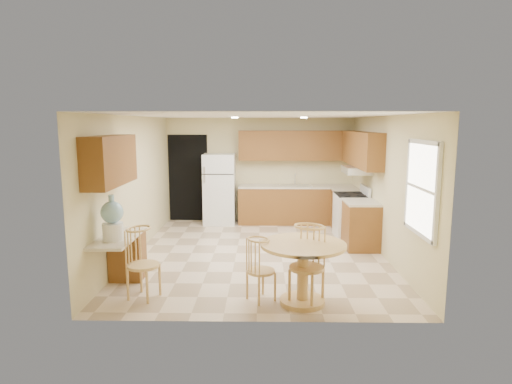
{
  "coord_description": "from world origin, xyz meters",
  "views": [
    {
      "loc": [
        0.07,
        -7.59,
        2.37
      ],
      "look_at": [
        -0.05,
        0.3,
        1.1
      ],
      "focal_mm": 30.0,
      "sensor_mm": 36.0,
      "label": 1
    }
  ],
  "objects_px": {
    "chair_table_a": "(261,265)",
    "stove": "(351,215)",
    "dining_table": "(303,264)",
    "chair_desk": "(141,258)",
    "refrigerator": "(220,189)",
    "chair_table_b": "(308,260)",
    "water_crock": "(112,220)"
  },
  "relations": [
    {
      "from": "refrigerator",
      "to": "water_crock",
      "type": "relative_size",
      "value": 2.62
    },
    {
      "from": "chair_table_a",
      "to": "chair_desk",
      "type": "relative_size",
      "value": 0.88
    },
    {
      "from": "stove",
      "to": "chair_desk",
      "type": "relative_size",
      "value": 1.13
    },
    {
      "from": "refrigerator",
      "to": "water_crock",
      "type": "height_order",
      "value": "refrigerator"
    },
    {
      "from": "chair_table_b",
      "to": "chair_desk",
      "type": "relative_size",
      "value": 1.07
    },
    {
      "from": "refrigerator",
      "to": "chair_table_b",
      "type": "distance_m",
      "value": 4.97
    },
    {
      "from": "chair_table_a",
      "to": "chair_table_b",
      "type": "bearing_deg",
      "value": 41.56
    },
    {
      "from": "refrigerator",
      "to": "stove",
      "type": "distance_m",
      "value": 3.14
    },
    {
      "from": "refrigerator",
      "to": "chair_table_a",
      "type": "height_order",
      "value": "refrigerator"
    },
    {
      "from": "stove",
      "to": "water_crock",
      "type": "bearing_deg",
      "value": -142.04
    },
    {
      "from": "water_crock",
      "to": "chair_table_b",
      "type": "bearing_deg",
      "value": -8.93
    },
    {
      "from": "dining_table",
      "to": "chair_desk",
      "type": "height_order",
      "value": "chair_desk"
    },
    {
      "from": "dining_table",
      "to": "water_crock",
      "type": "bearing_deg",
      "value": 173.04
    },
    {
      "from": "refrigerator",
      "to": "chair_table_a",
      "type": "relative_size",
      "value": 1.95
    },
    {
      "from": "chair_table_b",
      "to": "refrigerator",
      "type": "bearing_deg",
      "value": -38.55
    },
    {
      "from": "chair_table_a",
      "to": "stove",
      "type": "bearing_deg",
      "value": 113.81
    },
    {
      "from": "refrigerator",
      "to": "chair_desk",
      "type": "xyz_separation_m",
      "value": [
        -0.6,
        -4.54,
        -0.24
      ]
    },
    {
      "from": "dining_table",
      "to": "chair_desk",
      "type": "relative_size",
      "value": 1.15
    },
    {
      "from": "stove",
      "to": "dining_table",
      "type": "height_order",
      "value": "stove"
    },
    {
      "from": "chair_table_a",
      "to": "water_crock",
      "type": "bearing_deg",
      "value": -135.22
    },
    {
      "from": "water_crock",
      "to": "refrigerator",
      "type": "bearing_deg",
      "value": 76.22
    },
    {
      "from": "refrigerator",
      "to": "dining_table",
      "type": "bearing_deg",
      "value": -71.37
    },
    {
      "from": "dining_table",
      "to": "water_crock",
      "type": "height_order",
      "value": "water_crock"
    },
    {
      "from": "stove",
      "to": "water_crock",
      "type": "height_order",
      "value": "water_crock"
    },
    {
      "from": "stove",
      "to": "chair_table_b",
      "type": "relative_size",
      "value": 1.05
    },
    {
      "from": "stove",
      "to": "chair_table_a",
      "type": "distance_m",
      "value": 3.85
    },
    {
      "from": "refrigerator",
      "to": "chair_desk",
      "type": "height_order",
      "value": "refrigerator"
    },
    {
      "from": "refrigerator",
      "to": "chair_table_b",
      "type": "bearing_deg",
      "value": -71.19
    },
    {
      "from": "chair_table_a",
      "to": "chair_desk",
      "type": "xyz_separation_m",
      "value": [
        -1.6,
        0.04,
        0.07
      ]
    },
    {
      "from": "stove",
      "to": "dining_table",
      "type": "distance_m",
      "value": 3.63
    },
    {
      "from": "dining_table",
      "to": "refrigerator",
      "type": "bearing_deg",
      "value": 108.63
    },
    {
      "from": "chair_table_b",
      "to": "water_crock",
      "type": "bearing_deg",
      "value": 23.7
    }
  ]
}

